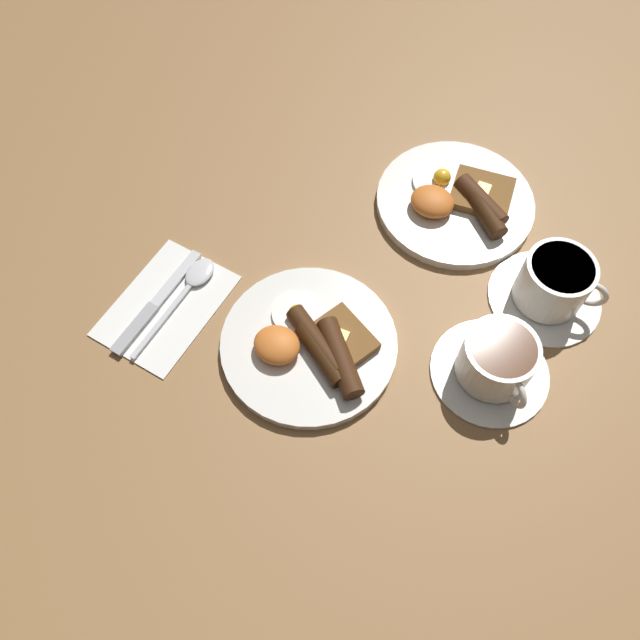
{
  "coord_description": "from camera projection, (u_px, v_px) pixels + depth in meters",
  "views": [
    {
      "loc": [
        0.19,
        -0.32,
        0.75
      ],
      "look_at": [
        0.0,
        0.03,
        0.03
      ],
      "focal_mm": 35.0,
      "sensor_mm": 36.0,
      "label": 1
    }
  ],
  "objects": [
    {
      "name": "ground_plane",
      "position": [
        309.0,
        347.0,
        0.83
      ],
      "size": [
        3.0,
        3.0,
        0.0
      ],
      "primitive_type": "plane",
      "color": "olive"
    },
    {
      "name": "breakfast_plate_near",
      "position": [
        311.0,
        344.0,
        0.82
      ],
      "size": [
        0.23,
        0.23,
        0.04
      ],
      "color": "silver",
      "rests_on": "ground_plane"
    },
    {
      "name": "breakfast_plate_far",
      "position": [
        457.0,
        201.0,
        0.94
      ],
      "size": [
        0.24,
        0.24,
        0.04
      ],
      "color": "silver",
      "rests_on": "ground_plane"
    },
    {
      "name": "teacup_near",
      "position": [
        496.0,
        363.0,
        0.79
      ],
      "size": [
        0.15,
        0.15,
        0.08
      ],
      "color": "silver",
      "rests_on": "ground_plane"
    },
    {
      "name": "teacup_far",
      "position": [
        553.0,
        285.0,
        0.84
      ],
      "size": [
        0.16,
        0.16,
        0.08
      ],
      "color": "silver",
      "rests_on": "ground_plane"
    },
    {
      "name": "napkin",
      "position": [
        166.0,
        305.0,
        0.86
      ],
      "size": [
        0.13,
        0.19,
        0.01
      ],
      "primitive_type": "cube",
      "rotation": [
        0.0,
        0.0,
        -0.03
      ],
      "color": "white",
      "rests_on": "ground_plane"
    },
    {
      "name": "knife",
      "position": [
        154.0,
        306.0,
        0.86
      ],
      "size": [
        0.02,
        0.19,
        0.01
      ],
      "rotation": [
        0.0,
        0.0,
        1.54
      ],
      "color": "silver",
      "rests_on": "napkin"
    },
    {
      "name": "spoon",
      "position": [
        192.0,
        282.0,
        0.87
      ],
      "size": [
        0.04,
        0.18,
        0.01
      ],
      "rotation": [
        0.0,
        0.0,
        1.55
      ],
      "color": "silver",
      "rests_on": "napkin"
    }
  ]
}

